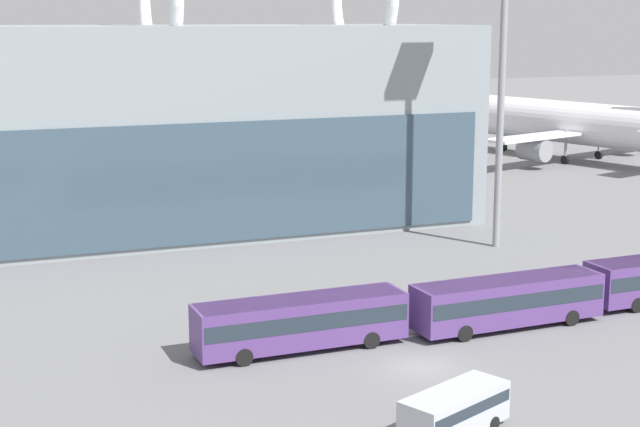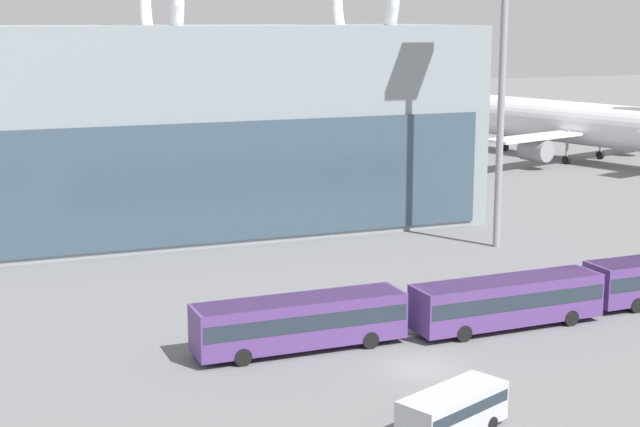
# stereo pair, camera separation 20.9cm
# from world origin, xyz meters

# --- Properties ---
(ground_plane) EXTENTS (440.00, 440.00, 0.00)m
(ground_plane) POSITION_xyz_m (0.00, 0.00, 0.00)
(ground_plane) COLOR slate
(airliner_at_gate_far) EXTENTS (43.73, 40.87, 14.54)m
(airliner_at_gate_far) POSITION_xyz_m (1.07, 55.02, 5.86)
(airliner_at_gate_far) COLOR silver
(airliner_at_gate_far) RESTS_ON ground_plane
(airliner_parked_remote) EXTENTS (35.05, 39.64, 15.01)m
(airliner_parked_remote) POSITION_xyz_m (55.44, 62.30, 4.95)
(airliner_parked_remote) COLOR white
(airliner_parked_remote) RESTS_ON ground_plane
(shuttle_bus_0) EXTENTS (12.40, 2.96, 3.05)m
(shuttle_bus_0) POSITION_xyz_m (-5.09, 5.19, 1.81)
(shuttle_bus_0) COLOR #56387A
(shuttle_bus_0) RESTS_ON ground_plane
(shuttle_bus_1) EXTENTS (12.45, 3.16, 3.05)m
(shuttle_bus_1) POSITION_xyz_m (8.18, 4.41, 1.81)
(shuttle_bus_1) COLOR #56387A
(shuttle_bus_1) RESTS_ON ground_plane
(service_van_foreground) EXTENTS (6.07, 4.18, 2.13)m
(service_van_foreground) POSITION_xyz_m (-2.70, -8.32, 1.26)
(service_van_foreground) COLOR #B2B7BC
(service_van_foreground) RESTS_ON ground_plane
(floodlight_mast) EXTENTS (3.06, 3.06, 25.58)m
(floodlight_mast) POSITION_xyz_m (19.12, 23.38, 18.29)
(floodlight_mast) COLOR gray
(floodlight_mast) RESTS_ON ground_plane
(lane_stripe_2) EXTENTS (10.93, 1.30, 0.01)m
(lane_stripe_2) POSITION_xyz_m (3.51, 5.21, 0.00)
(lane_stripe_2) COLOR silver
(lane_stripe_2) RESTS_ON ground_plane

